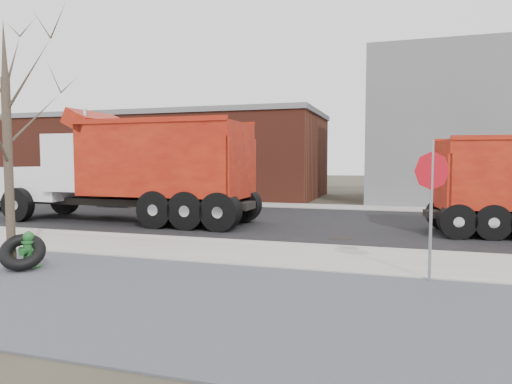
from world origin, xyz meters
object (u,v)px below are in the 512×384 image
(fire_hydrant, at_px, (29,252))
(truck_tire, at_px, (23,252))
(stop_sign, at_px, (432,185))
(dump_truck_red_b, at_px, (134,166))

(fire_hydrant, height_order, truck_tire, fire_hydrant)
(truck_tire, bearing_deg, fire_hydrant, 91.29)
(truck_tire, relative_size, stop_sign, 0.45)
(truck_tire, distance_m, dump_truck_red_b, 7.62)
(fire_hydrant, height_order, dump_truck_red_b, dump_truck_red_b)
(truck_tire, xyz_separation_m, dump_truck_red_b, (-1.84, 7.20, 1.68))
(fire_hydrant, relative_size, truck_tire, 0.67)
(dump_truck_red_b, bearing_deg, stop_sign, 150.53)
(stop_sign, bearing_deg, fire_hydrant, -177.26)
(stop_sign, xyz_separation_m, dump_truck_red_b, (-9.86, 5.63, 0.24))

